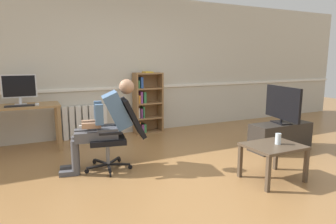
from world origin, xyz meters
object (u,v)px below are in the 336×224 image
(office_chair, at_px, (119,131))
(tv_stand, at_px, (280,136))
(keyboard, at_px, (20,106))
(coffee_table, at_px, (273,150))
(radiator, at_px, (82,122))
(drinking_glass, at_px, (278,139))
(computer_mouse, at_px, (37,104))
(person_seated, at_px, (105,122))
(imac_monitor, at_px, (19,87))
(bookshelf, at_px, (146,103))
(computer_desk, at_px, (20,113))
(tv_screen, at_px, (282,104))

(office_chair, xyz_separation_m, tv_stand, (2.64, -0.33, -0.30))
(keyboard, height_order, coffee_table, keyboard)
(radiator, distance_m, drinking_glass, 3.54)
(computer_mouse, bearing_deg, person_seated, -58.76)
(computer_mouse, xyz_separation_m, office_chair, (0.95, -1.30, -0.25))
(imac_monitor, distance_m, drinking_glass, 3.95)
(keyboard, relative_size, office_chair, 0.44)
(bookshelf, distance_m, coffee_table, 2.98)
(computer_desk, xyz_separation_m, tv_screen, (3.84, -1.75, 0.12))
(office_chair, xyz_separation_m, tv_screen, (2.64, -0.33, 0.24))
(computer_desk, relative_size, coffee_table, 1.79)
(bookshelf, distance_m, drinking_glass, 2.98)
(keyboard, relative_size, tv_screen, 0.49)
(person_seated, distance_m, coffee_table, 2.17)
(computer_mouse, bearing_deg, bookshelf, 11.49)
(bookshelf, bearing_deg, tv_stand, -52.43)
(computer_desk, relative_size, office_chair, 1.24)
(office_chair, bearing_deg, coffee_table, 62.05)
(drinking_glass, bearing_deg, tv_stand, 41.81)
(computer_mouse, bearing_deg, coffee_table, -44.83)
(office_chair, height_order, tv_stand, office_chair)
(computer_mouse, height_order, radiator, computer_mouse)
(bookshelf, height_order, radiator, bookshelf)
(person_seated, bearing_deg, coffee_table, 64.36)
(tv_screen, relative_size, coffee_table, 1.30)
(computer_desk, bearing_deg, office_chair, -49.68)
(radiator, xyz_separation_m, office_chair, (0.19, -1.81, 0.21))
(person_seated, bearing_deg, drinking_glass, 65.28)
(office_chair, relative_size, drinking_glass, 7.16)
(imac_monitor, bearing_deg, person_seated, -55.60)
(computer_desk, xyz_separation_m, drinking_glass, (2.85, -2.64, -0.12))
(office_chair, distance_m, person_seated, 0.23)
(person_seated, bearing_deg, tv_screen, 92.36)
(imac_monitor, distance_m, computer_mouse, 0.40)
(keyboard, xyz_separation_m, tv_screen, (3.84, -1.61, -0.01))
(imac_monitor, height_order, tv_screen, imac_monitor)
(office_chair, relative_size, tv_screen, 1.12)
(radiator, distance_m, tv_screen, 3.57)
(imac_monitor, xyz_separation_m, radiator, (1.00, 0.31, -0.72))
(radiator, bearing_deg, tv_screen, -37.12)
(keyboard, relative_size, computer_mouse, 4.20)
(imac_monitor, height_order, coffee_table, imac_monitor)
(computer_mouse, bearing_deg, tv_screen, -24.41)
(coffee_table, bearing_deg, tv_screen, 39.86)
(imac_monitor, distance_m, coffee_table, 3.92)
(computer_desk, relative_size, radiator, 1.28)
(imac_monitor, bearing_deg, computer_mouse, -40.16)
(computer_mouse, bearing_deg, computer_desk, 154.57)
(coffee_table, bearing_deg, computer_mouse, 135.17)
(bookshelf, relative_size, coffee_table, 1.86)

